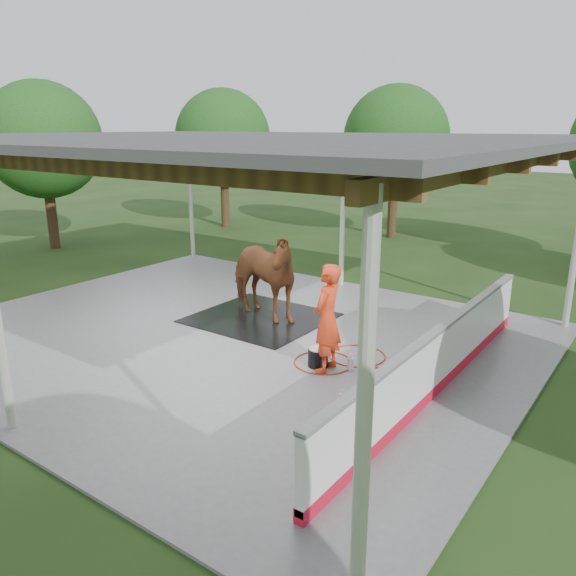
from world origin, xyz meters
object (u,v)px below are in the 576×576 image
Objects in this scene: dasher_board at (439,361)px; horse at (260,274)px; handler at (327,318)px; wash_bucket at (318,357)px.

horse is at bearing 165.77° from dasher_board.
dasher_board is at bearing 94.07° from handler.
handler reaches higher than dasher_board.
wash_bucket is at bearing -112.74° from handler.
wash_bucket is (-2.14, -0.28, -0.37)m from dasher_board.
dasher_board is 4.07× the size of handler.
horse is at bearing -125.35° from handler.
handler is (-1.93, -0.34, 0.44)m from dasher_board.
wash_bucket is at bearing -107.94° from horse.
handler is at bearing -169.89° from dasher_board.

